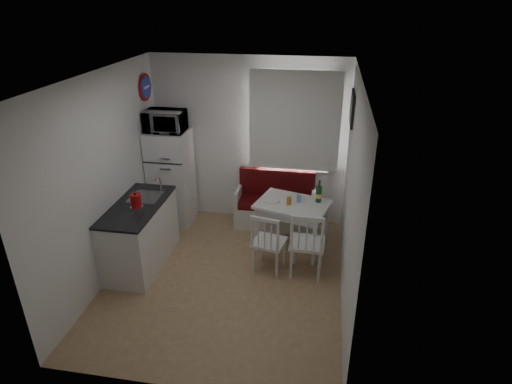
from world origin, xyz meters
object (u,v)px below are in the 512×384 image
fridge (172,177)px  microwave (165,121)px  wine_bottle (319,191)px  kitchen_counter (140,234)px  chair_right (307,238)px  dining_table (293,208)px  bench (275,208)px  kettle (136,201)px  chair_left (268,238)px

fridge → microwave: (0.00, -0.05, 0.92)m
fridge → wine_bottle: fridge is taller
kitchen_counter → microwave: 1.71m
kitchen_counter → wine_bottle: size_ratio=3.99×
fridge → kitchen_counter: bearing=-90.9°
chair_right → wine_bottle: size_ratio=1.53×
dining_table → chair_right: 0.72m
bench → kettle: 2.28m
kitchen_counter → microwave: bearing=89.1°
chair_right → fridge: (-2.21, 1.19, 0.18)m
dining_table → microwave: (-1.96, 0.47, 1.03)m
kitchen_counter → bench: kitchen_counter is taller
dining_table → microwave: microwave is taller
microwave → kettle: microwave is taller
kitchen_counter → kettle: (0.05, -0.10, 0.55)m
fridge → dining_table: bearing=-14.9°
bench → kettle: bearing=-138.0°
kitchen_counter → chair_left: 1.73m
microwave → wine_bottle: bearing=-9.1°
chair_left → chair_right: 0.50m
chair_right → dining_table: bearing=112.4°
bench → chair_right: 1.45m
chair_right → microwave: bearing=154.6°
chair_right → wine_bottle: 0.84m
dining_table → chair_right: (0.25, -0.67, -0.07)m
chair_left → kettle: 1.75m
wine_bottle → kettle: bearing=-158.1°
bench → wine_bottle: (0.67, -0.53, 0.60)m
bench → kettle: (-1.61, -1.45, 0.71)m
fridge → microwave: bearing=-90.0°
kitchen_counter → bench: 2.15m
bench → dining_table: (0.32, -0.63, 0.35)m
bench → wine_bottle: bearing=-38.5°
bench → kitchen_counter: bearing=-140.9°
chair_right → microwave: size_ratio=0.88×
kettle → bench: bearing=42.0°
dining_table → kettle: (-1.93, -0.82, 0.36)m
bench → chair_left: 1.31m
bench → fridge: bearing=-176.2°
dining_table → kettle: kettle is taller
dining_table → bench: bearing=132.3°
kettle → wine_bottle: kettle is taller
fridge → kettle: bearing=-88.7°
dining_table → chair_right: size_ratio=2.22×
dining_table → chair_right: chair_right is taller
chair_right → wine_bottle: wine_bottle is taller
microwave → kettle: 1.46m
chair_right → kettle: (-2.18, -0.15, 0.43)m
kitchen_counter → microwave: (0.02, 1.19, 1.23)m
dining_table → wine_bottle: 0.44m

